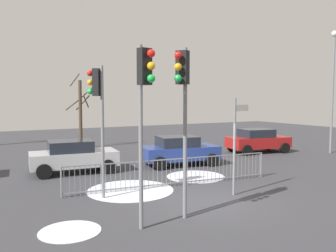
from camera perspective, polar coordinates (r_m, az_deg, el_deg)
The scene contains 14 objects.
ground_plane at distance 11.92m, azimuth 6.22°, elevation -11.94°, with size 60.00×60.00×0.00m, color #38383D.
traffic_light_rear_right at distance 9.59m, azimuth 2.41°, elevation 5.11°, with size 0.51×0.43×4.74m.
traffic_light_rear_left at distance 11.93m, azimuth -11.24°, elevation 3.88°, with size 0.48×0.46×4.44m.
traffic_light_mid_right at distance 8.80m, azimuth -3.89°, elevation 4.94°, with size 0.37×0.56×4.70m.
direction_sign_post at distance 12.43m, azimuth 10.85°, elevation -2.43°, with size 0.78×0.22×3.38m.
pedestrian_guard_railing at distance 13.60m, azimuth 0.79°, elevation -7.44°, with size 8.24×0.92×1.07m.
car_blue_mid at distance 17.76m, azimuth 1.84°, elevation -3.92°, with size 4.01×2.40×1.47m.
car_red_near at distance 22.64m, azimuth 14.27°, elevation -2.23°, with size 4.01×2.39×1.47m.
car_silver_trailing at distance 16.55m, azimuth -15.09°, elevation -4.70°, with size 3.95×2.23×1.47m.
street_lamp at distance 23.76m, azimuth 25.09°, elevation 6.78°, with size 0.36×0.36×7.42m.
bare_tree_centre at distance 24.36m, azimuth -13.97°, elevation 2.25°, with size 1.90×1.57×5.05m.
snow_patch_kerb at distance 15.38m, azimuth 4.49°, elevation -8.13°, with size 2.49×2.49×0.01m, color silver.
snow_patch_island at distance 13.20m, azimuth -6.09°, elevation -10.28°, with size 3.16×3.16×0.01m, color silver.
snow_patch_verge at distance 9.64m, azimuth -15.56°, elevation -16.07°, with size 1.57×1.57×0.01m, color silver.
Camera 1 is at (-6.54, -9.38, 3.37)m, focal length 37.71 mm.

